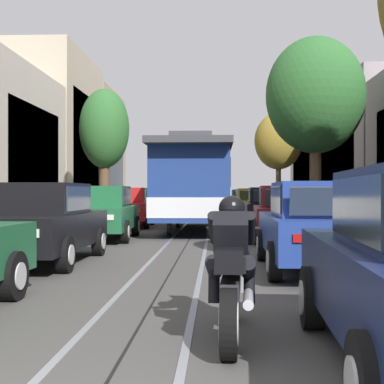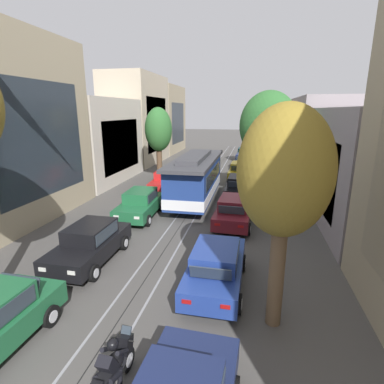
% 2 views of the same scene
% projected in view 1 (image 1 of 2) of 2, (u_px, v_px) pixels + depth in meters
% --- Properties ---
extents(ground_plane, '(160.00, 160.00, 0.00)m').
position_uv_depth(ground_plane, '(196.00, 228.00, 21.92)').
color(ground_plane, '#4C4947').
extents(trolley_track_rails, '(1.14, 57.59, 0.01)m').
position_uv_depth(trolley_track_rails, '(198.00, 223.00, 24.88)').
color(trolley_track_rails, gray).
rests_on(trolley_track_rails, ground).
extents(parked_car_black_second_left, '(2.02, 4.37, 1.58)m').
position_uv_depth(parked_car_black_second_left, '(41.00, 222.00, 11.06)').
color(parked_car_black_second_left, black).
rests_on(parked_car_black_second_left, ground).
extents(parked_car_green_mid_left, '(2.11, 4.41, 1.58)m').
position_uv_depth(parked_car_green_mid_left, '(101.00, 212.00, 16.60)').
color(parked_car_green_mid_left, '#1E6038').
rests_on(parked_car_green_mid_left, ground).
extents(parked_car_red_fourth_left, '(2.12, 4.41, 1.58)m').
position_uv_depth(parked_car_red_fourth_left, '(128.00, 207.00, 22.70)').
color(parked_car_red_fourth_left, red).
rests_on(parked_car_red_fourth_left, ground).
extents(parked_car_green_fifth_left, '(2.07, 4.39, 1.58)m').
position_uv_depth(parked_car_green_fifth_left, '(148.00, 204.00, 27.49)').
color(parked_car_green_fifth_left, '#1E6038').
rests_on(parked_car_green_fifth_left, ground).
extents(parked_car_yellow_sixth_left, '(2.11, 4.41, 1.58)m').
position_uv_depth(parked_car_yellow_sixth_left, '(157.00, 202.00, 33.68)').
color(parked_car_yellow_sixth_left, gold).
rests_on(parked_car_yellow_sixth_left, ground).
extents(parked_car_blue_second_right, '(2.04, 4.38, 1.58)m').
position_uv_depth(parked_car_blue_second_right, '(317.00, 226.00, 9.96)').
color(parked_car_blue_second_right, '#233D93').
rests_on(parked_car_blue_second_right, ground).
extents(parked_car_maroon_mid_right, '(2.14, 4.42, 1.58)m').
position_uv_depth(parked_car_maroon_mid_right, '(286.00, 213.00, 16.16)').
color(parked_car_maroon_mid_right, maroon).
rests_on(parked_car_maroon_mid_right, ground).
extents(parked_car_black_fourth_right, '(2.05, 4.38, 1.58)m').
position_uv_depth(parked_car_black_fourth_right, '(269.00, 208.00, 21.64)').
color(parked_car_black_fourth_right, black).
rests_on(parked_car_black_fourth_right, ground).
extents(parked_car_yellow_fifth_right, '(2.06, 4.39, 1.58)m').
position_uv_depth(parked_car_yellow_fifth_right, '(253.00, 204.00, 27.49)').
color(parked_car_yellow_fifth_right, gold).
rests_on(parked_car_yellow_fifth_right, ground).
extents(parked_car_navy_sixth_right, '(2.14, 4.42, 1.58)m').
position_uv_depth(parked_car_navy_sixth_right, '(248.00, 202.00, 33.21)').
color(parked_car_navy_sixth_right, '#19234C').
rests_on(parked_car_navy_sixth_right, ground).
extents(parked_car_teal_far_right, '(2.02, 4.37, 1.58)m').
position_uv_depth(parked_car_teal_far_right, '(243.00, 201.00, 38.57)').
color(parked_car_teal_far_right, '#196B70').
rests_on(parked_car_teal_far_right, ground).
extents(street_tree_kerb_left_second, '(2.37, 2.49, 6.34)m').
position_uv_depth(street_tree_kerb_left_second, '(104.00, 131.00, 26.63)').
color(street_tree_kerb_left_second, brown).
rests_on(street_tree_kerb_left_second, ground).
extents(street_tree_kerb_right_second, '(3.76, 3.43, 7.32)m').
position_uv_depth(street_tree_kerb_right_second, '(315.00, 96.00, 21.23)').
color(street_tree_kerb_right_second, brown).
rests_on(street_tree_kerb_right_second, ground).
extents(street_tree_kerb_right_mid, '(2.94, 2.61, 6.30)m').
position_uv_depth(street_tree_kerb_right_mid, '(278.00, 142.00, 34.29)').
color(street_tree_kerb_right_mid, brown).
rests_on(street_tree_kerb_right_mid, ground).
extents(cable_car_trolley, '(2.60, 9.14, 3.28)m').
position_uv_depth(cable_car_trolley, '(194.00, 185.00, 19.89)').
color(cable_car_trolley, navy).
rests_on(cable_car_trolley, ground).
extents(motorcycle_with_rider, '(0.56, 1.99, 1.37)m').
position_uv_depth(motorcycle_with_rider, '(232.00, 271.00, 5.35)').
color(motorcycle_with_rider, black).
rests_on(motorcycle_with_rider, ground).
extents(pedestrian_on_left_pavement, '(0.55, 0.42, 1.64)m').
position_uv_depth(pedestrian_on_left_pavement, '(359.00, 206.00, 18.86)').
color(pedestrian_on_left_pavement, '#282D38').
rests_on(pedestrian_on_left_pavement, ground).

